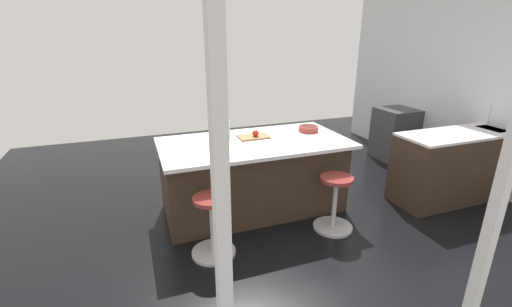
% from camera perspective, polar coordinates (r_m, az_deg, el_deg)
% --- Properties ---
extents(ground_plane, '(7.74, 7.74, 0.00)m').
position_cam_1_polar(ground_plane, '(4.46, 3.56, -8.67)').
color(ground_plane, black).
extents(window_panel_rear, '(5.96, 0.12, 2.83)m').
position_cam_1_polar(window_panel_rear, '(2.01, 35.71, -4.05)').
color(window_panel_rear, silver).
rests_on(window_panel_rear, ground_plane).
extents(interior_partition_left, '(0.12, 5.20, 2.83)m').
position_cam_1_polar(interior_partition_left, '(5.87, 32.05, 9.85)').
color(interior_partition_left, silver).
rests_on(interior_partition_left, ground_plane).
extents(sink_cabinet, '(2.36, 0.60, 1.19)m').
position_cam_1_polar(sink_cabinet, '(5.46, 32.56, -1.21)').
color(sink_cabinet, '#38281E').
rests_on(sink_cabinet, ground_plane).
extents(oven_range, '(0.60, 0.61, 0.88)m').
position_cam_1_polar(oven_range, '(6.44, 22.00, 3.05)').
color(oven_range, '#38383D').
rests_on(oven_range, ground_plane).
extents(kitchen_island, '(2.18, 1.13, 0.90)m').
position_cam_1_polar(kitchen_island, '(4.20, -0.46, -3.59)').
color(kitchen_island, '#38281E').
rests_on(kitchen_island, ground_plane).
extents(stool_by_window, '(0.44, 0.44, 0.63)m').
position_cam_1_polar(stool_by_window, '(3.95, 12.87, -8.25)').
color(stool_by_window, '#B7B7BC').
rests_on(stool_by_window, ground_plane).
extents(stool_middle, '(0.44, 0.44, 0.63)m').
position_cam_1_polar(stool_middle, '(3.47, -7.19, -12.08)').
color(stool_middle, '#B7B7BC').
rests_on(stool_middle, ground_plane).
extents(cutting_board, '(0.36, 0.24, 0.02)m').
position_cam_1_polar(cutting_board, '(4.15, -0.46, 2.80)').
color(cutting_board, olive).
rests_on(cutting_board, kitchen_island).
extents(apple_red, '(0.08, 0.08, 0.08)m').
position_cam_1_polar(apple_red, '(4.12, -0.08, 3.38)').
color(apple_red, red).
rests_on(apple_red, cutting_board).
extents(water_bottle, '(0.06, 0.06, 0.31)m').
position_cam_1_polar(water_bottle, '(4.10, -4.77, 4.19)').
color(water_bottle, silver).
rests_on(water_bottle, kitchen_island).
extents(fruit_bowl, '(0.25, 0.25, 0.07)m').
position_cam_1_polar(fruit_bowl, '(4.45, 8.67, 4.15)').
color(fruit_bowl, '#993833').
rests_on(fruit_bowl, kitchen_island).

